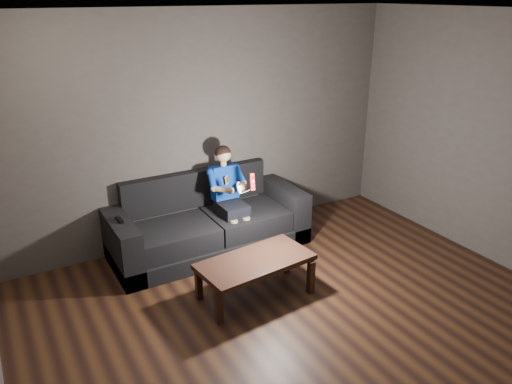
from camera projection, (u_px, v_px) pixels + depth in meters
floor at (329, 344)px, 4.33m from camera, size 5.00×5.00×0.00m
back_wall at (205, 129)px, 5.84m from camera, size 5.00×0.04×2.70m
ceiling at (352, 15)px, 3.32m from camera, size 5.00×5.00×0.02m
sofa at (207, 225)px, 5.86m from camera, size 2.27×0.98×0.88m
child at (228, 188)px, 5.76m from camera, size 0.45×0.55×1.09m
wii_remote_red at (252, 182)px, 5.39m from camera, size 0.06×0.08×0.19m
nunchuk_white at (239, 188)px, 5.33m from camera, size 0.08×0.10×0.14m
wii_remote_black at (119, 220)px, 5.20m from camera, size 0.04×0.16×0.03m
coffee_table at (255, 264)px, 4.89m from camera, size 1.18×0.67×0.41m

